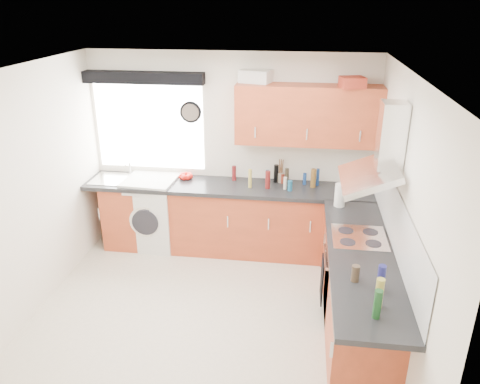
# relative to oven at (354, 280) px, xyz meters

# --- Properties ---
(ground_plane) EXTENTS (3.60, 3.60, 0.00)m
(ground_plane) POSITION_rel_oven_xyz_m (-1.50, -0.30, -0.42)
(ground_plane) COLOR beige
(ceiling) EXTENTS (3.60, 3.60, 0.02)m
(ceiling) POSITION_rel_oven_xyz_m (-1.50, -0.30, 2.08)
(ceiling) COLOR white
(ceiling) RESTS_ON wall_back
(wall_back) EXTENTS (3.60, 0.02, 2.50)m
(wall_back) POSITION_rel_oven_xyz_m (-1.50, 1.50, 0.82)
(wall_back) COLOR silver
(wall_back) RESTS_ON ground_plane
(wall_front) EXTENTS (3.60, 0.02, 2.50)m
(wall_front) POSITION_rel_oven_xyz_m (-1.50, -2.10, 0.82)
(wall_front) COLOR silver
(wall_front) RESTS_ON ground_plane
(wall_left) EXTENTS (0.02, 3.60, 2.50)m
(wall_left) POSITION_rel_oven_xyz_m (-3.30, -0.30, 0.82)
(wall_left) COLOR silver
(wall_left) RESTS_ON ground_plane
(wall_right) EXTENTS (0.02, 3.60, 2.50)m
(wall_right) POSITION_rel_oven_xyz_m (0.30, -0.30, 0.82)
(wall_right) COLOR silver
(wall_right) RESTS_ON ground_plane
(window) EXTENTS (1.40, 0.02, 1.10)m
(window) POSITION_rel_oven_xyz_m (-2.55, 1.49, 1.12)
(window) COLOR silver
(window) RESTS_ON wall_back
(window_blind) EXTENTS (1.50, 0.18, 0.14)m
(window_blind) POSITION_rel_oven_xyz_m (-2.55, 1.40, 1.76)
(window_blind) COLOR black
(window_blind) RESTS_ON wall_back
(splashback) EXTENTS (0.01, 3.00, 0.54)m
(splashback) POSITION_rel_oven_xyz_m (0.29, 0.00, 0.75)
(splashback) COLOR white
(splashback) RESTS_ON wall_right
(base_cab_back) EXTENTS (3.00, 0.58, 0.86)m
(base_cab_back) POSITION_rel_oven_xyz_m (-1.60, 1.21, 0.01)
(base_cab_back) COLOR #93381D
(base_cab_back) RESTS_ON ground_plane
(base_cab_corner) EXTENTS (0.60, 0.60, 0.86)m
(base_cab_corner) POSITION_rel_oven_xyz_m (0.00, 1.20, 0.01)
(base_cab_corner) COLOR #93381D
(base_cab_corner) RESTS_ON ground_plane
(base_cab_right) EXTENTS (0.58, 2.10, 0.86)m
(base_cab_right) POSITION_rel_oven_xyz_m (0.01, -0.15, 0.01)
(base_cab_right) COLOR #93381D
(base_cab_right) RESTS_ON ground_plane
(worktop_back) EXTENTS (3.60, 0.62, 0.05)m
(worktop_back) POSITION_rel_oven_xyz_m (-1.50, 1.20, 0.46)
(worktop_back) COLOR black
(worktop_back) RESTS_ON base_cab_back
(worktop_right) EXTENTS (0.62, 2.42, 0.05)m
(worktop_right) POSITION_rel_oven_xyz_m (0.00, -0.30, 0.46)
(worktop_right) COLOR black
(worktop_right) RESTS_ON base_cab_right
(sink) EXTENTS (0.84, 0.46, 0.10)m
(sink) POSITION_rel_oven_xyz_m (-2.83, 1.20, 0.52)
(sink) COLOR silver
(sink) RESTS_ON worktop_back
(oven) EXTENTS (0.56, 0.58, 0.85)m
(oven) POSITION_rel_oven_xyz_m (0.00, 0.00, 0.00)
(oven) COLOR black
(oven) RESTS_ON ground_plane
(hob_plate) EXTENTS (0.52, 0.52, 0.01)m
(hob_plate) POSITION_rel_oven_xyz_m (0.00, 0.00, 0.49)
(hob_plate) COLOR silver
(hob_plate) RESTS_ON worktop_right
(extractor_hood) EXTENTS (0.52, 0.78, 0.66)m
(extractor_hood) POSITION_rel_oven_xyz_m (0.10, -0.00, 1.34)
(extractor_hood) COLOR silver
(extractor_hood) RESTS_ON wall_right
(upper_cabinets) EXTENTS (1.70, 0.35, 0.70)m
(upper_cabinets) POSITION_rel_oven_xyz_m (-0.55, 1.32, 1.38)
(upper_cabinets) COLOR #93381D
(upper_cabinets) RESTS_ON wall_back
(washing_machine) EXTENTS (0.68, 0.66, 0.94)m
(washing_machine) POSITION_rel_oven_xyz_m (-2.50, 1.22, 0.04)
(washing_machine) COLOR silver
(washing_machine) RESTS_ON ground_plane
(wall_clock) EXTENTS (0.27, 0.04, 0.27)m
(wall_clock) POSITION_rel_oven_xyz_m (-2.00, 1.46, 1.33)
(wall_clock) COLOR black
(wall_clock) RESTS_ON wall_back
(casserole) EXTENTS (0.41, 0.34, 0.15)m
(casserole) POSITION_rel_oven_xyz_m (-1.18, 1.42, 1.80)
(casserole) COLOR silver
(casserole) RESTS_ON upper_cabinets
(storage_box) EXTENTS (0.30, 0.27, 0.12)m
(storage_box) POSITION_rel_oven_xyz_m (-0.08, 1.22, 1.78)
(storage_box) COLOR #9C2C1B
(storage_box) RESTS_ON upper_cabinets
(utensil_pot) EXTENTS (0.10, 0.10, 0.12)m
(utensil_pot) POSITION_rel_oven_xyz_m (-0.84, 1.40, 0.55)
(utensil_pot) COLOR gray
(utensil_pot) RESTS_ON worktop_back
(kitchen_roll) EXTENTS (0.14, 0.14, 0.26)m
(kitchen_roll) POSITION_rel_oven_xyz_m (-0.15, 0.75, 0.62)
(kitchen_roll) COLOR silver
(kitchen_roll) RESTS_ON worktop_right
(tomato_cluster) EXTENTS (0.20, 0.20, 0.07)m
(tomato_cluster) POSITION_rel_oven_xyz_m (-2.07, 1.35, 0.52)
(tomato_cluster) COLOR red
(tomato_cluster) RESTS_ON worktop_back
(jar_0) EXTENTS (0.05, 0.05, 0.23)m
(jar_0) POSITION_rel_oven_xyz_m (-0.76, 1.29, 0.60)
(jar_0) COLOR black
(jar_0) RESTS_ON worktop_back
(jar_1) EXTENTS (0.04, 0.04, 0.22)m
(jar_1) POSITION_rel_oven_xyz_m (-0.38, 1.34, 0.59)
(jar_1) COLOR navy
(jar_1) RESTS_ON worktop_back
(jar_2) EXTENTS (0.04, 0.04, 0.19)m
(jar_2) POSITION_rel_oven_xyz_m (-1.01, 1.30, 0.58)
(jar_2) COLOR navy
(jar_2) RESTS_ON worktop_back
(jar_3) EXTENTS (0.06, 0.06, 0.13)m
(jar_3) POSITION_rel_oven_xyz_m (-0.72, 1.13, 0.55)
(jar_3) COLOR navy
(jar_3) RESTS_ON worktop_back
(jar_4) EXTENTS (0.04, 0.04, 0.24)m
(jar_4) POSITION_rel_oven_xyz_m (-1.21, 1.16, 0.60)
(jar_4) COLOR #A59139
(jar_4) RESTS_ON worktop_back
(jar_5) EXTENTS (0.06, 0.06, 0.24)m
(jar_5) POSITION_rel_oven_xyz_m (-0.44, 1.28, 0.60)
(jar_5) COLOR brown
(jar_5) RESTS_ON worktop_back
(jar_6) EXTENTS (0.06, 0.06, 0.22)m
(jar_6) POSITION_rel_oven_xyz_m (-0.99, 1.16, 0.60)
(jar_6) COLOR #5A1413
(jar_6) RESTS_ON worktop_back
(jar_7) EXTENTS (0.05, 0.05, 0.12)m
(jar_7) POSITION_rel_oven_xyz_m (-0.82, 1.37, 0.54)
(jar_7) COLOR maroon
(jar_7) RESTS_ON worktop_back
(jar_8) EXTENTS (0.06, 0.06, 0.23)m
(jar_8) POSITION_rel_oven_xyz_m (-0.90, 1.39, 0.60)
(jar_8) COLOR black
(jar_8) RESTS_ON worktop_back
(jar_9) EXTENTS (0.04, 0.04, 0.15)m
(jar_9) POSITION_rel_oven_xyz_m (-0.54, 1.35, 0.56)
(jar_9) COLOR navy
(jar_9) RESTS_ON worktop_back
(jar_10) EXTENTS (0.05, 0.05, 0.19)m
(jar_10) POSITION_rel_oven_xyz_m (-1.44, 1.38, 0.58)
(jar_10) COLOR maroon
(jar_10) RESTS_ON worktop_back
(jar_11) EXTENTS (0.04, 0.04, 0.15)m
(jar_11) POSITION_rel_oven_xyz_m (-0.78, 1.17, 0.56)
(jar_11) COLOR #B3AC99
(jar_11) RESTS_ON worktop_back
(bottle_0) EXTENTS (0.06, 0.06, 0.23)m
(bottle_0) POSITION_rel_oven_xyz_m (0.08, -0.87, 0.60)
(bottle_0) COLOR #181954
(bottle_0) RESTS_ON worktop_right
(bottle_1) EXTENTS (0.06, 0.06, 0.25)m
(bottle_1) POSITION_rel_oven_xyz_m (0.03, -1.10, 0.61)
(bottle_1) COLOR olive
(bottle_1) RESTS_ON worktop_right
(bottle_2) EXTENTS (0.07, 0.07, 0.14)m
(bottle_2) POSITION_rel_oven_xyz_m (-0.11, -0.76, 0.56)
(bottle_2) COLOR #3C2F21
(bottle_2) RESTS_ON worktop_right
(bottle_3) EXTENTS (0.06, 0.06, 0.23)m
(bottle_3) POSITION_rel_oven_xyz_m (0.00, -1.23, 0.60)
(bottle_3) COLOR #163F1B
(bottle_3) RESTS_ON worktop_right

